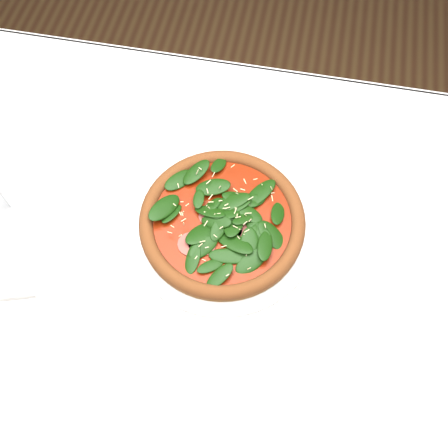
# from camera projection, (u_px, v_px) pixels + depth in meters

# --- Properties ---
(ground) EXTENTS (6.00, 6.00, 0.00)m
(ground) POSITION_uv_depth(u_px,v_px,m) (211.00, 340.00, 1.53)
(ground) COLOR brown
(ground) RESTS_ON ground
(dining_table) EXTENTS (1.21, 0.81, 0.75)m
(dining_table) POSITION_uv_depth(u_px,v_px,m) (203.00, 256.00, 0.95)
(dining_table) COLOR white
(dining_table) RESTS_ON ground
(plate) EXTENTS (0.33, 0.33, 0.01)m
(plate) POSITION_uv_depth(u_px,v_px,m) (222.00, 224.00, 0.86)
(plate) COLOR silver
(plate) RESTS_ON dining_table
(pizza) EXTENTS (0.38, 0.38, 0.04)m
(pizza) POSITION_uv_depth(u_px,v_px,m) (222.00, 219.00, 0.85)
(pizza) COLOR brown
(pizza) RESTS_ON plate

